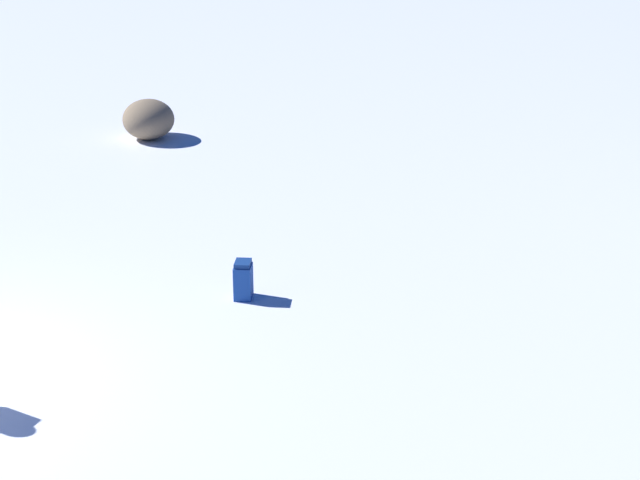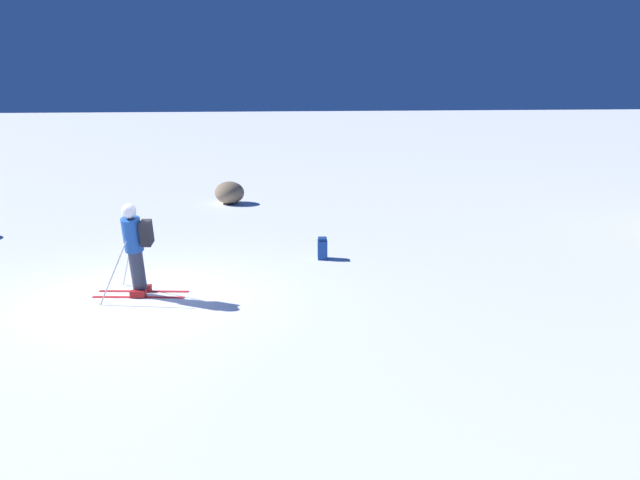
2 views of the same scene
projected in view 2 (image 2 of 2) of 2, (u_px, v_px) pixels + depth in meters
ground_plane at (141, 298)px, 11.62m from camera, size 300.00×300.00×0.00m
skier at (135, 245)px, 11.37m from camera, size 1.32×1.78×1.84m
spare_backpack at (322, 249)px, 14.37m from camera, size 0.34×0.28×0.50m
exposed_boulder_0 at (229, 193)px, 21.79m from camera, size 1.20×1.02×0.78m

